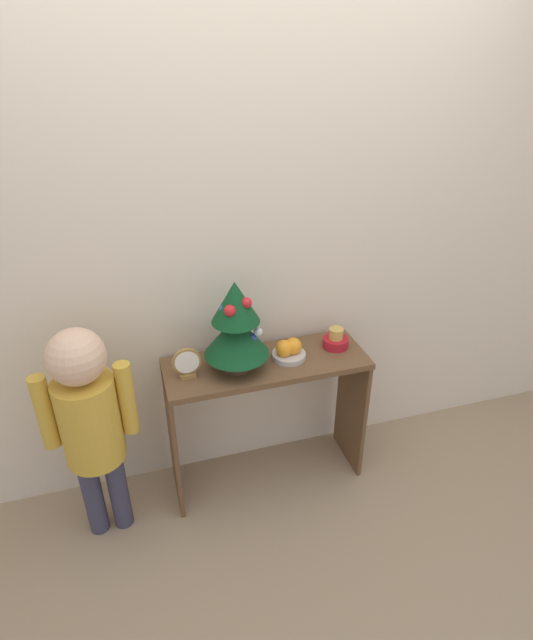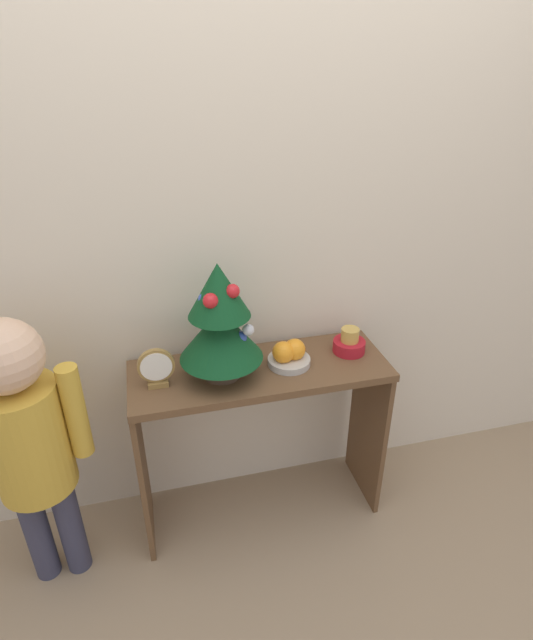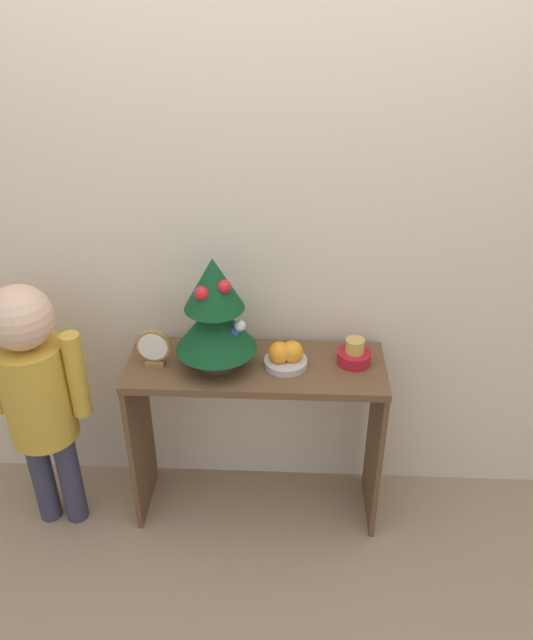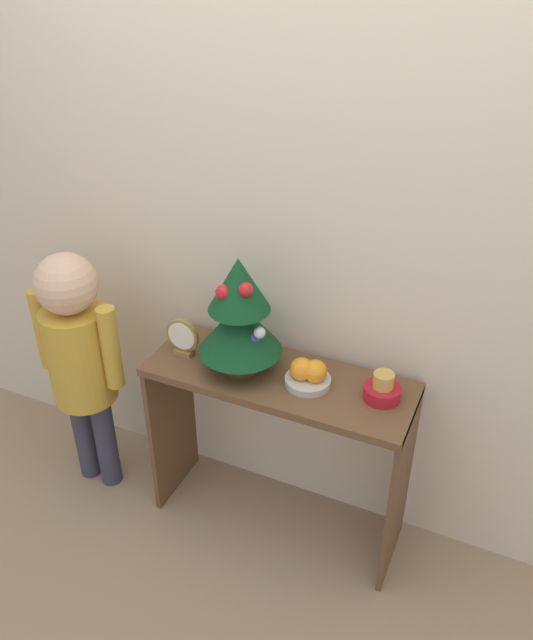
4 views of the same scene
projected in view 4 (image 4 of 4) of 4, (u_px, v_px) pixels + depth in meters
name	position (u px, v px, depth m)	size (l,w,h in m)	color
ground_plane	(259.00, 549.00, 2.45)	(12.00, 12.00, 0.00)	#997F60
back_wall	(306.00, 217.00, 2.11)	(7.00, 0.05, 2.50)	beige
console_table	(278.00, 416.00, 2.31)	(0.97, 0.35, 0.73)	brown
mini_tree	(240.00, 314.00, 2.14)	(0.30, 0.30, 0.44)	#4C3828
fruit_bowl	(308.00, 374.00, 2.15)	(0.16, 0.16, 0.10)	#B7B2A8
singing_bowl	(382.00, 389.00, 2.08)	(0.13, 0.13, 0.10)	#AD1923
desk_clock	(183.00, 338.00, 2.29)	(0.13, 0.04, 0.15)	olive
child_figure	(78.00, 350.00, 2.44)	(0.40, 0.25, 1.09)	#38384C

